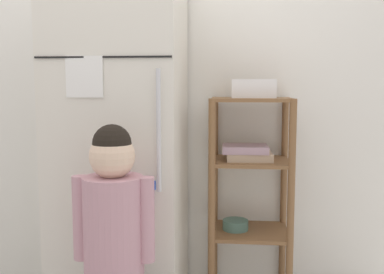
{
  "coord_description": "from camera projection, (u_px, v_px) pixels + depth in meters",
  "views": [
    {
      "loc": [
        0.42,
        -2.17,
        1.18
      ],
      "look_at": [
        0.21,
        0.02,
        0.93
      ],
      "focal_mm": 41.81,
      "sensor_mm": 36.0,
      "label": 1
    }
  ],
  "objects": [
    {
      "name": "child_standing",
      "position": [
        114.0,
        225.0,
        1.79
      ],
      "size": [
        0.33,
        0.25,
        1.03
      ],
      "color": "#573A43",
      "rests_on": "ground"
    },
    {
      "name": "refrigerator",
      "position": [
        121.0,
        145.0,
        2.25
      ],
      "size": [
        0.62,
        0.62,
        1.76
      ],
      "color": "silver",
      "rests_on": "ground"
    },
    {
      "name": "pantry_shelf_unit",
      "position": [
        249.0,
        179.0,
        2.32
      ],
      "size": [
        0.42,
        0.36,
        1.12
      ],
      "color": "brown",
      "rests_on": "ground"
    },
    {
      "name": "kitchen_wall_back",
      "position": [
        160.0,
        94.0,
        2.53
      ],
      "size": [
        2.65,
        0.03,
        2.26
      ],
      "primitive_type": "cube",
      "color": "silver",
      "rests_on": "ground"
    },
    {
      "name": "fruit_bin",
      "position": [
        255.0,
        90.0,
        2.28
      ],
      "size": [
        0.22,
        0.2,
        0.09
      ],
      "color": "white",
      "rests_on": "pantry_shelf_unit"
    }
  ]
}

